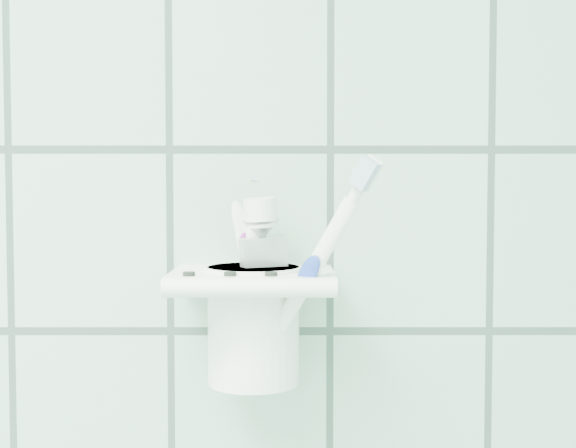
% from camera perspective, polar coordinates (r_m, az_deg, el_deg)
% --- Properties ---
extents(holder_bracket, '(0.14, 0.11, 0.04)m').
position_cam_1_polar(holder_bracket, '(0.68, -2.53, -4.11)').
color(holder_bracket, white).
rests_on(holder_bracket, wall_back).
extents(cup, '(0.09, 0.09, 0.10)m').
position_cam_1_polar(cup, '(0.69, -2.47, -6.85)').
color(cup, white).
rests_on(cup, holder_bracket).
extents(toothbrush_pink, '(0.05, 0.06, 0.21)m').
position_cam_1_polar(toothbrush_pink, '(0.69, -1.53, -1.79)').
color(toothbrush_pink, white).
rests_on(toothbrush_pink, cup).
extents(toothbrush_blue, '(0.02, 0.06, 0.19)m').
position_cam_1_polar(toothbrush_blue, '(0.68, -3.30, -2.62)').
color(toothbrush_blue, white).
rests_on(toothbrush_blue, cup).
extents(toothbrush_orange, '(0.10, 0.07, 0.21)m').
position_cam_1_polar(toothbrush_orange, '(0.67, -2.55, -1.76)').
color(toothbrush_orange, white).
rests_on(toothbrush_orange, cup).
extents(toothpaste_tube, '(0.05, 0.04, 0.15)m').
position_cam_1_polar(toothpaste_tube, '(0.69, -1.20, -3.40)').
color(toothpaste_tube, silver).
rests_on(toothpaste_tube, cup).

